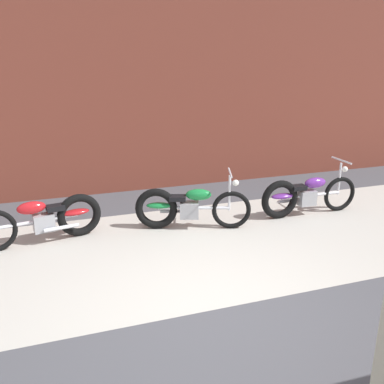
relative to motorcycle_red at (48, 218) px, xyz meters
The scene contains 6 objects.
ground_plane 3.29m from the motorcycle_red, 55.33° to the right, with size 80.00×80.00×0.00m, color #47474C.
sidewalk_slab 2.12m from the motorcycle_red, 26.74° to the right, with size 36.00×3.50×0.01m, color #B2ADA3.
brick_building_wall 3.73m from the motorcycle_red, 53.53° to the left, with size 36.00×0.50×4.85m, color brown.
motorcycle_red is the anchor object (origin of this frame).
motorcycle_green 2.25m from the motorcycle_red, ahead, with size 1.94×0.85×1.03m.
motorcycle_purple 4.54m from the motorcycle_red, ahead, with size 2.01×0.58×1.03m.
Camera 1 is at (-1.71, -4.07, 2.89)m, focal length 39.80 mm.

